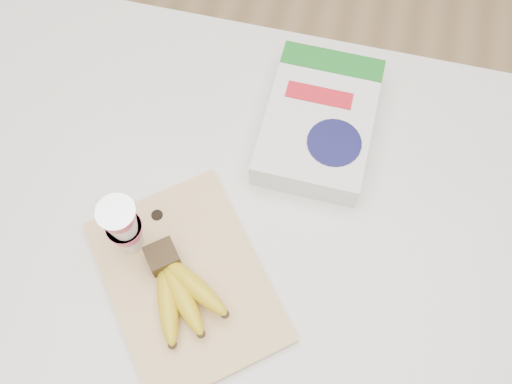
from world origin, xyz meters
TOP-DOWN VIEW (x-y plane):
  - room at (0.00, 0.00)m, footprint 4.00×4.00m
  - table at (0.00, 0.00)m, footprint 1.21×0.81m
  - cutting_board at (0.06, -0.15)m, footprint 0.39×0.41m
  - bananas at (0.06, -0.17)m, footprint 0.17×0.17m
  - yogurt_stack at (-0.04, -0.11)m, footprint 0.06×0.06m
  - cereal_box at (0.21, 0.19)m, footprint 0.19×0.28m

SIDE VIEW (x-z plane):
  - table at x=0.00m, z-range 0.00..0.91m
  - cutting_board at x=0.06m, z-range 0.91..0.93m
  - cereal_box at x=0.21m, z-range 0.91..0.97m
  - bananas at x=0.06m, z-range 0.92..0.98m
  - yogurt_stack at x=-0.04m, z-range 0.93..1.07m
  - room at x=0.00m, z-range -0.65..3.35m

